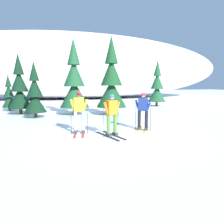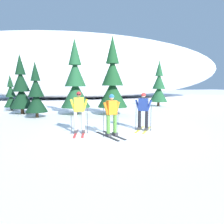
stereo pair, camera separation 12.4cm
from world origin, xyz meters
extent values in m
plane|color=white|center=(0.00, 0.00, 0.00)|extent=(120.00, 120.00, 0.00)
cube|color=gold|center=(1.07, 0.05, 0.01)|extent=(1.04, 1.30, 0.03)
cube|color=gold|center=(1.34, -0.16, 0.01)|extent=(1.04, 1.30, 0.03)
cube|color=#38383D|center=(1.01, -0.03, 0.09)|extent=(0.28, 0.31, 0.12)
cube|color=#38383D|center=(1.28, -0.24, 0.09)|extent=(0.28, 0.31, 0.12)
cylinder|color=black|center=(1.01, -0.03, 0.54)|extent=(0.15, 0.15, 0.78)
cylinder|color=black|center=(1.28, -0.24, 0.54)|extent=(0.15, 0.15, 0.78)
cube|color=navy|center=(1.15, -0.13, 1.22)|extent=(0.49, 0.45, 0.58)
cylinder|color=navy|center=(0.94, 0.03, 1.16)|extent=(0.28, 0.25, 0.58)
cylinder|color=navy|center=(1.35, -0.30, 1.16)|extent=(0.28, 0.25, 0.58)
sphere|color=tan|center=(1.15, -0.13, 1.63)|extent=(0.19, 0.19, 0.19)
sphere|color=red|center=(1.15, -0.13, 1.66)|extent=(0.21, 0.21, 0.21)
cube|color=black|center=(1.20, -0.07, 1.64)|extent=(0.14, 0.12, 0.07)
cylinder|color=#2D2D33|center=(0.90, 0.13, 0.58)|extent=(0.02, 0.02, 1.17)
cylinder|color=#2D2D33|center=(0.90, 0.13, 0.06)|extent=(0.07, 0.07, 0.01)
cylinder|color=#2D2D33|center=(1.46, -0.30, 0.58)|extent=(0.02, 0.02, 1.17)
cylinder|color=#2D2D33|center=(1.46, -0.30, 0.06)|extent=(0.07, 0.07, 0.01)
cube|color=red|center=(-1.64, 0.01, 0.01)|extent=(0.41, 1.56, 0.03)
cube|color=red|center=(-1.97, 0.07, 0.01)|extent=(0.41, 1.56, 0.03)
cube|color=#38383D|center=(-1.62, 0.10, 0.09)|extent=(0.19, 0.30, 0.12)
cube|color=#38383D|center=(-1.95, 0.17, 0.09)|extent=(0.19, 0.30, 0.12)
cylinder|color=silver|center=(-1.62, 0.10, 0.56)|extent=(0.15, 0.15, 0.82)
cylinder|color=silver|center=(-1.95, 0.17, 0.56)|extent=(0.15, 0.15, 0.82)
cube|color=yellow|center=(-1.78, 0.14, 1.28)|extent=(0.46, 0.32, 0.61)
cylinder|color=yellow|center=(-1.53, 0.08, 1.23)|extent=(0.29, 0.15, 0.58)
cylinder|color=yellow|center=(-2.04, 0.19, 1.23)|extent=(0.29, 0.15, 0.58)
sphere|color=#A37556|center=(-1.78, 0.14, 1.71)|extent=(0.19, 0.19, 0.19)
sphere|color=red|center=(-1.78, 0.14, 1.74)|extent=(0.21, 0.21, 0.21)
cube|color=black|center=(-1.80, 0.06, 1.72)|extent=(0.15, 0.07, 0.07)
cylinder|color=#2D2D33|center=(-1.45, 0.01, 0.54)|extent=(0.02, 0.02, 1.08)
cylinder|color=#2D2D33|center=(-1.45, 0.01, 0.06)|extent=(0.07, 0.07, 0.01)
cylinder|color=#2D2D33|center=(-2.14, 0.15, 0.54)|extent=(0.02, 0.02, 1.08)
cylinder|color=#2D2D33|center=(-2.14, 0.15, 0.06)|extent=(0.07, 0.07, 0.01)
cube|color=black|center=(-0.77, -0.77, 0.01)|extent=(0.54, 1.75, 0.03)
cube|color=black|center=(-0.45, -0.69, 0.01)|extent=(0.54, 1.75, 0.03)
cube|color=#38383D|center=(-0.74, -0.86, 0.09)|extent=(0.20, 0.31, 0.12)
cube|color=#38383D|center=(-0.43, -0.78, 0.09)|extent=(0.20, 0.31, 0.12)
cylinder|color=#4C8433|center=(-0.74, -0.86, 0.54)|extent=(0.15, 0.15, 0.78)
cylinder|color=#4C8433|center=(-0.43, -0.78, 0.54)|extent=(0.15, 0.15, 0.78)
cube|color=orange|center=(-0.59, -0.82, 1.21)|extent=(0.45, 0.33, 0.57)
cylinder|color=orange|center=(-0.83, -0.89, 1.15)|extent=(0.29, 0.16, 0.58)
cylinder|color=orange|center=(-0.34, -0.76, 1.15)|extent=(0.29, 0.16, 0.58)
sphere|color=tan|center=(-0.59, -0.82, 1.62)|extent=(0.19, 0.19, 0.19)
sphere|color=#2366B2|center=(-0.59, -0.82, 1.65)|extent=(0.21, 0.21, 0.21)
cube|color=black|center=(-0.61, -0.75, 1.63)|extent=(0.15, 0.07, 0.07)
cylinder|color=#2D2D33|center=(-0.93, -0.85, 0.62)|extent=(0.02, 0.02, 1.24)
cylinder|color=#2D2D33|center=(-0.93, -0.85, 0.06)|extent=(0.07, 0.07, 0.01)
cylinder|color=#2D2D33|center=(-0.27, -0.68, 0.62)|extent=(0.02, 0.02, 1.24)
cylinder|color=#2D2D33|center=(-0.27, -0.68, 0.06)|extent=(0.07, 0.07, 0.01)
cylinder|color=#47301E|center=(-6.04, 9.90, 0.20)|extent=(0.16, 0.16, 0.40)
cone|color=#14381E|center=(-6.04, 9.90, 0.80)|extent=(1.13, 1.13, 1.02)
cone|color=#14381E|center=(-6.04, 9.90, 1.62)|extent=(0.82, 0.82, 1.02)
cone|color=#14381E|center=(-6.04, 9.90, 2.43)|extent=(0.50, 0.50, 1.02)
cylinder|color=#47301E|center=(-4.94, 7.44, 0.29)|extent=(0.23, 0.23, 0.58)
cone|color=black|center=(-4.94, 7.44, 1.18)|extent=(1.67, 1.67, 1.50)
cone|color=black|center=(-4.94, 7.44, 2.38)|extent=(1.20, 1.20, 1.50)
cone|color=black|center=(-4.94, 7.44, 3.58)|extent=(0.73, 0.73, 1.50)
cylinder|color=#47301E|center=(-3.82, 5.37, 0.24)|extent=(0.20, 0.20, 0.49)
cone|color=black|center=(-3.82, 5.37, 0.99)|extent=(1.39, 1.39, 1.25)
cone|color=black|center=(-3.82, 5.37, 1.99)|extent=(1.00, 1.00, 1.25)
cone|color=black|center=(-3.82, 5.37, 2.99)|extent=(0.61, 0.61, 1.25)
cylinder|color=#47301E|center=(-1.23, 5.97, 0.36)|extent=(0.29, 0.29, 0.72)
cone|color=#1E512D|center=(-1.23, 5.97, 1.45)|extent=(2.05, 2.05, 1.83)
cone|color=#1E512D|center=(-1.23, 5.97, 2.92)|extent=(1.47, 1.47, 1.83)
cone|color=#1E512D|center=(-1.23, 5.97, 4.38)|extent=(0.90, 0.90, 1.83)
cylinder|color=#47301E|center=(1.26, 5.22, 0.37)|extent=(0.29, 0.29, 0.74)
cone|color=#194723|center=(1.26, 5.22, 1.49)|extent=(2.11, 2.11, 1.89)
cone|color=#194723|center=(1.26, 5.22, 3.00)|extent=(1.52, 1.52, 1.89)
cone|color=#194723|center=(1.26, 5.22, 4.51)|extent=(0.93, 0.93, 1.89)
cylinder|color=#47301E|center=(7.22, 9.42, 0.30)|extent=(0.24, 0.24, 0.60)
cone|color=#1E512D|center=(7.22, 9.42, 1.22)|extent=(1.73, 1.73, 1.55)
cone|color=#1E512D|center=(7.22, 9.42, 2.46)|extent=(1.24, 1.24, 1.55)
cone|color=#1E512D|center=(7.22, 9.42, 3.70)|extent=(0.76, 0.76, 1.55)
ellipsoid|color=white|center=(2.19, 23.18, 4.70)|extent=(46.00, 17.27, 9.40)
camera|label=1|loc=(-3.12, -8.96, 2.17)|focal=33.73mm
camera|label=2|loc=(-3.00, -9.00, 2.17)|focal=33.73mm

